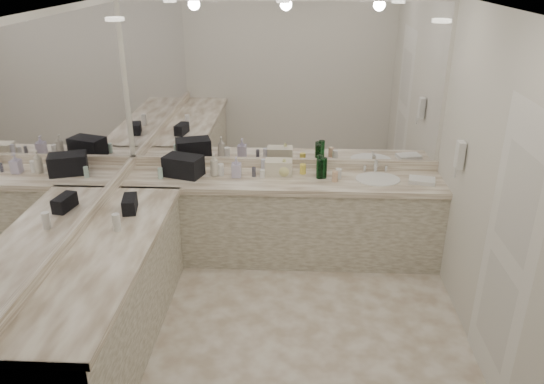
# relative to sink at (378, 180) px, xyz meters

# --- Properties ---
(floor) EXTENTS (3.20, 3.20, 0.00)m
(floor) POSITION_rel_sink_xyz_m (-0.95, -1.20, -0.90)
(floor) COLOR beige
(floor) RESTS_ON ground
(ceiling) EXTENTS (3.20, 3.20, 0.00)m
(ceiling) POSITION_rel_sink_xyz_m (-0.95, -1.20, 1.71)
(ceiling) COLOR white
(ceiling) RESTS_ON floor
(wall_back) EXTENTS (3.20, 0.02, 2.60)m
(wall_back) POSITION_rel_sink_xyz_m (-0.95, 0.30, 0.41)
(wall_back) COLOR silver
(wall_back) RESTS_ON floor
(wall_left) EXTENTS (0.02, 3.00, 2.60)m
(wall_left) POSITION_rel_sink_xyz_m (-2.55, -1.20, 0.41)
(wall_left) COLOR silver
(wall_left) RESTS_ON floor
(wall_right) EXTENTS (0.02, 3.00, 2.60)m
(wall_right) POSITION_rel_sink_xyz_m (0.65, -1.20, 0.41)
(wall_right) COLOR silver
(wall_right) RESTS_ON floor
(vanity_back_base) EXTENTS (3.20, 0.60, 0.84)m
(vanity_back_base) POSITION_rel_sink_xyz_m (-0.95, 0.00, -0.48)
(vanity_back_base) COLOR beige
(vanity_back_base) RESTS_ON floor
(vanity_back_top) EXTENTS (3.20, 0.64, 0.06)m
(vanity_back_top) POSITION_rel_sink_xyz_m (-0.95, -0.01, -0.03)
(vanity_back_top) COLOR #F3E5CF
(vanity_back_top) RESTS_ON vanity_back_base
(vanity_left_base) EXTENTS (0.60, 2.40, 0.84)m
(vanity_left_base) POSITION_rel_sink_xyz_m (-2.25, -1.50, -0.48)
(vanity_left_base) COLOR beige
(vanity_left_base) RESTS_ON floor
(vanity_left_top) EXTENTS (0.64, 2.42, 0.06)m
(vanity_left_top) POSITION_rel_sink_xyz_m (-2.24, -1.50, -0.03)
(vanity_left_top) COLOR #F3E5CF
(vanity_left_top) RESTS_ON vanity_left_base
(backsplash_back) EXTENTS (3.20, 0.04, 0.10)m
(backsplash_back) POSITION_rel_sink_xyz_m (-0.95, 0.28, 0.05)
(backsplash_back) COLOR #F3E5CF
(backsplash_back) RESTS_ON vanity_back_top
(backsplash_left) EXTENTS (0.04, 3.00, 0.10)m
(backsplash_left) POSITION_rel_sink_xyz_m (-2.53, -1.20, 0.05)
(backsplash_left) COLOR #F3E5CF
(backsplash_left) RESTS_ON vanity_left_top
(mirror_back) EXTENTS (3.12, 0.01, 1.55)m
(mirror_back) POSITION_rel_sink_xyz_m (-0.95, 0.29, 0.88)
(mirror_back) COLOR white
(mirror_back) RESTS_ON wall_back
(mirror_left) EXTENTS (0.01, 2.92, 1.55)m
(mirror_left) POSITION_rel_sink_xyz_m (-2.54, -1.20, 0.88)
(mirror_left) COLOR white
(mirror_left) RESTS_ON wall_left
(sink) EXTENTS (0.44, 0.44, 0.03)m
(sink) POSITION_rel_sink_xyz_m (0.00, 0.00, 0.00)
(sink) COLOR white
(sink) RESTS_ON vanity_back_top
(faucet) EXTENTS (0.24, 0.16, 0.14)m
(faucet) POSITION_rel_sink_xyz_m (0.00, 0.21, 0.07)
(faucet) COLOR silver
(faucet) RESTS_ON vanity_back_top
(wall_phone) EXTENTS (0.06, 0.10, 0.24)m
(wall_phone) POSITION_rel_sink_xyz_m (0.61, -0.50, 0.46)
(wall_phone) COLOR white
(wall_phone) RESTS_ON wall_right
(door) EXTENTS (0.02, 0.82, 2.10)m
(door) POSITION_rel_sink_xyz_m (0.64, -1.70, 0.16)
(door) COLOR white
(door) RESTS_ON wall_right
(black_toiletry_bag) EXTENTS (0.42, 0.33, 0.21)m
(black_toiletry_bag) POSITION_rel_sink_xyz_m (-1.95, 0.01, 0.11)
(black_toiletry_bag) COLOR black
(black_toiletry_bag) RESTS_ON vanity_back_top
(black_bag_spill) EXTENTS (0.15, 0.26, 0.13)m
(black_bag_spill) POSITION_rel_sink_xyz_m (-2.25, -0.82, 0.07)
(black_bag_spill) COLOR black
(black_bag_spill) RESTS_ON vanity_left_top
(cream_cosmetic_case) EXTENTS (0.27, 0.17, 0.16)m
(cream_cosmetic_case) POSITION_rel_sink_xyz_m (-0.99, 0.09, 0.08)
(cream_cosmetic_case) COLOR beige
(cream_cosmetic_case) RESTS_ON vanity_back_top
(hand_towel) EXTENTS (0.28, 0.22, 0.04)m
(hand_towel) POSITION_rel_sink_xyz_m (0.42, -0.06, 0.03)
(hand_towel) COLOR white
(hand_towel) RESTS_ON vanity_back_top
(lotion_left) EXTENTS (0.06, 0.06, 0.15)m
(lotion_left) POSITION_rel_sink_xyz_m (-2.25, -1.18, 0.08)
(lotion_left) COLOR white
(lotion_left) RESTS_ON vanity_left_top
(soap_bottle_a) EXTENTS (0.10, 0.10, 0.23)m
(soap_bottle_a) POSITION_rel_sink_xyz_m (-1.63, 0.02, 0.12)
(soap_bottle_a) COLOR beige
(soap_bottle_a) RESTS_ON vanity_back_top
(soap_bottle_b) EXTENTS (0.10, 0.10, 0.21)m
(soap_bottle_b) POSITION_rel_sink_xyz_m (-1.41, 0.00, 0.11)
(soap_bottle_b) COLOR #B9B0CF
(soap_bottle_b) RESTS_ON vanity_back_top
(soap_bottle_c) EXTENTS (0.17, 0.17, 0.18)m
(soap_bottle_c) POSITION_rel_sink_xyz_m (-0.93, 0.05, 0.10)
(soap_bottle_c) COLOR #DCDA8A
(soap_bottle_c) RESTS_ON vanity_back_top
(green_bottle_0) EXTENTS (0.07, 0.07, 0.21)m
(green_bottle_0) POSITION_rel_sink_xyz_m (-0.54, 0.02, 0.11)
(green_bottle_0) COLOR #104D1E
(green_bottle_0) RESTS_ON vanity_back_top
(green_bottle_1) EXTENTS (0.07, 0.07, 0.19)m
(green_bottle_1) POSITION_rel_sink_xyz_m (-0.58, 0.01, 0.10)
(green_bottle_1) COLOR #104D1E
(green_bottle_1) RESTS_ON vanity_back_top
(green_bottle_2) EXTENTS (0.06, 0.06, 0.20)m
(green_bottle_2) POSITION_rel_sink_xyz_m (-0.58, 0.11, 0.11)
(green_bottle_2) COLOR #104D1E
(green_bottle_2) RESTS_ON vanity_back_top
(amenity_bottle_0) EXTENTS (0.06, 0.06, 0.12)m
(amenity_bottle_0) POSITION_rel_sink_xyz_m (-1.57, 0.03, 0.07)
(amenity_bottle_0) COLOR white
(amenity_bottle_0) RESTS_ON vanity_back_top
(amenity_bottle_1) EXTENTS (0.06, 0.06, 0.11)m
(amenity_bottle_1) POSITION_rel_sink_xyz_m (-0.43, -0.07, 0.06)
(amenity_bottle_1) COLOR #E0B28C
(amenity_bottle_1) RESTS_ON vanity_back_top
(amenity_bottle_2) EXTENTS (0.04, 0.04, 0.10)m
(amenity_bottle_2) POSITION_rel_sink_xyz_m (-1.24, 0.02, 0.05)
(amenity_bottle_2) COLOR #3F3F4C
(amenity_bottle_2) RESTS_ON vanity_back_top
(amenity_bottle_3) EXTENTS (0.06, 0.06, 0.10)m
(amenity_bottle_3) POSITION_rel_sink_xyz_m (-0.39, 0.01, 0.06)
(amenity_bottle_3) COLOR white
(amenity_bottle_3) RESTS_ON vanity_back_top
(amenity_bottle_4) EXTENTS (0.05, 0.05, 0.11)m
(amenity_bottle_4) POSITION_rel_sink_xyz_m (-2.16, -0.08, 0.06)
(amenity_bottle_4) COLOR silver
(amenity_bottle_4) RESTS_ON vanity_back_top
(amenity_bottle_5) EXTENTS (0.05, 0.05, 0.15)m
(amenity_bottle_5) POSITION_rel_sink_xyz_m (-1.15, 0.12, 0.08)
(amenity_bottle_5) COLOR silver
(amenity_bottle_5) RESTS_ON vanity_back_top
(amenity_bottle_6) EXTENTS (0.04, 0.04, 0.09)m
(amenity_bottle_6) POSITION_rel_sink_xyz_m (-2.06, 0.08, 0.05)
(amenity_bottle_6) COLOR #E57F66
(amenity_bottle_6) RESTS_ON vanity_back_top
(amenity_bottle_7) EXTENTS (0.06, 0.06, 0.10)m
(amenity_bottle_7) POSITION_rel_sink_xyz_m (-0.75, 0.12, 0.06)
(amenity_bottle_7) COLOR #F2D84C
(amenity_bottle_7) RESTS_ON vanity_back_top
(amenity_bottle_8) EXTENTS (0.05, 0.05, 0.08)m
(amenity_bottle_8) POSITION_rel_sink_xyz_m (-1.15, -0.01, 0.05)
(amenity_bottle_8) COLOR white
(amenity_bottle_8) RESTS_ON vanity_back_top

